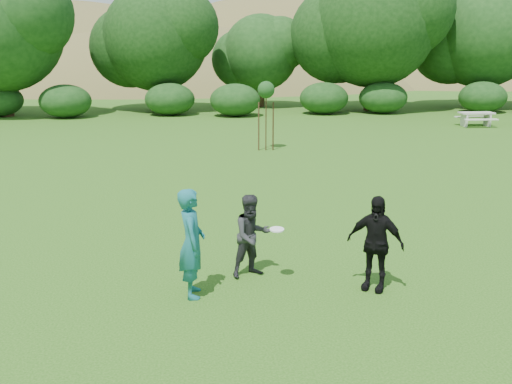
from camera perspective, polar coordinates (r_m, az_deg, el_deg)
ground at (r=10.33m, az=1.61°, el=-10.14°), size 120.00×120.00×0.00m
player_teal at (r=9.98m, az=-6.45°, el=-5.10°), size 0.50×0.73×1.95m
player_grey at (r=10.81m, az=-0.41°, el=-4.40°), size 0.95×0.86×1.60m
player_black at (r=10.42m, az=11.83°, el=-5.02°), size 1.10×0.91×1.75m
frisbee at (r=10.48m, az=2.10°, el=-3.77°), size 0.27×0.27×0.04m
sapling at (r=23.62m, az=1.02°, el=9.99°), size 0.70×0.70×2.85m
picnic_table at (r=33.06m, az=21.16°, el=7.04°), size 1.80×1.48×0.76m
hillside at (r=79.45m, az=-4.91°, el=2.73°), size 150.00×72.00×52.00m
tree_row at (r=38.25m, az=1.19°, el=15.44°), size 53.92×10.38×9.62m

